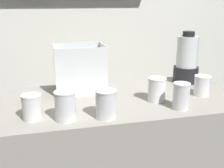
{
  "coord_description": "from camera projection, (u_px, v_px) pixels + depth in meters",
  "views": [
    {
      "loc": [
        -0.34,
        -1.36,
        1.41
      ],
      "look_at": [
        0.0,
        0.0,
        0.98
      ],
      "focal_mm": 44.8,
      "sensor_mm": 36.0,
      "label": 1
    }
  ],
  "objects": [
    {
      "name": "juice_cup_carrot_left",
      "position": [
        65.0,
        107.0,
        1.21
      ],
      "size": [
        0.09,
        0.09,
        0.13
      ],
      "color": "white",
      "rests_on": "counter"
    },
    {
      "name": "juice_cup_carrot_far_right",
      "position": [
        181.0,
        97.0,
        1.33
      ],
      "size": [
        0.08,
        0.08,
        0.13
      ],
      "color": "white",
      "rests_on": "counter"
    },
    {
      "name": "carrot_display_bin",
      "position": [
        80.0,
        77.0,
        1.59
      ],
      "size": [
        0.28,
        0.21,
        0.27
      ],
      "color": "white",
      "rests_on": "counter"
    },
    {
      "name": "juice_cup_carrot_far_left",
      "position": [
        32.0,
        109.0,
        1.22
      ],
      "size": [
        0.09,
        0.09,
        0.11
      ],
      "color": "white",
      "rests_on": "counter"
    },
    {
      "name": "back_wall_unit",
      "position": [
        87.0,
        19.0,
        2.1
      ],
      "size": [
        2.6,
        0.24,
        2.5
      ],
      "color": "silver",
      "rests_on": "ground_plane"
    },
    {
      "name": "blender_pitcher",
      "position": [
        187.0,
        61.0,
        1.75
      ],
      "size": [
        0.16,
        0.16,
        0.32
      ],
      "color": "black",
      "rests_on": "counter"
    },
    {
      "name": "juice_cup_beet_right",
      "position": [
        157.0,
        91.0,
        1.44
      ],
      "size": [
        0.1,
        0.1,
        0.12
      ],
      "color": "white",
      "rests_on": "counter"
    },
    {
      "name": "juice_cup_mango_middle",
      "position": [
        106.0,
        106.0,
        1.23
      ],
      "size": [
        0.09,
        0.09,
        0.13
      ],
      "color": "white",
      "rests_on": "counter"
    },
    {
      "name": "juice_cup_carrot_rightmost",
      "position": [
        202.0,
        86.0,
        1.53
      ],
      "size": [
        0.09,
        0.09,
        0.11
      ],
      "color": "white",
      "rests_on": "counter"
    }
  ]
}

